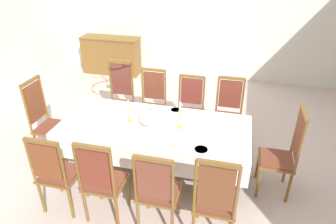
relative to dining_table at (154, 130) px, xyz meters
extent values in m
cube|color=beige|center=(0.00, 0.17, -0.70)|extent=(7.11, 7.02, 0.04)
cube|color=silver|center=(0.00, 3.72, 0.90)|extent=(7.11, 0.08, 3.17)
cylinder|color=brown|center=(-1.13, -0.44, -0.32)|extent=(0.07, 0.07, 0.72)
cylinder|color=brown|center=(1.13, -0.44, -0.32)|extent=(0.07, 0.07, 0.72)
cylinder|color=brown|center=(-1.13, 0.44, -0.32)|extent=(0.07, 0.07, 0.72)
cylinder|color=brown|center=(1.13, 0.44, -0.32)|extent=(0.07, 0.07, 0.72)
cube|color=brown|center=(0.00, 0.00, 0.00)|extent=(2.35, 0.97, 0.08)
cube|color=brown|center=(0.00, 0.00, 0.06)|extent=(2.47, 1.09, 0.03)
cube|color=white|center=(0.00, 0.00, 0.07)|extent=(2.49, 1.11, 0.00)
cube|color=white|center=(0.00, -0.55, -0.09)|extent=(2.49, 0.00, 0.33)
cube|color=white|center=(0.00, 0.55, -0.09)|extent=(2.49, 0.00, 0.33)
cube|color=white|center=(-1.24, 0.00, -0.09)|extent=(0.00, 1.11, 0.33)
cube|color=white|center=(1.24, 0.00, -0.09)|extent=(0.00, 1.11, 0.33)
cylinder|color=brown|center=(-1.08, -0.70, -0.45)|extent=(0.04, 0.04, 0.45)
cylinder|color=brown|center=(-0.70, -0.70, -0.45)|extent=(0.04, 0.04, 0.45)
cylinder|color=brown|center=(-1.08, -1.06, -0.45)|extent=(0.04, 0.04, 0.45)
cylinder|color=brown|center=(-0.70, -1.06, -0.45)|extent=(0.04, 0.04, 0.45)
cube|color=brown|center=(-0.89, -0.88, -0.21)|extent=(0.44, 0.42, 0.03)
cube|color=brown|center=(-0.89, -0.88, -0.19)|extent=(0.40, 0.38, 0.02)
cylinder|color=brown|center=(-1.08, -1.07, 0.09)|extent=(0.03, 0.03, 0.58)
cylinder|color=brown|center=(-0.69, -1.07, 0.09)|extent=(0.03, 0.03, 0.58)
cube|color=brown|center=(-0.89, -1.07, 0.12)|extent=(0.34, 0.02, 0.44)
cube|color=brown|center=(-0.89, -1.07, 0.38)|extent=(0.40, 0.04, 0.04)
cylinder|color=brown|center=(-0.70, 0.70, -0.45)|extent=(0.04, 0.04, 0.45)
cylinder|color=brown|center=(-1.08, 0.70, -0.45)|extent=(0.04, 0.04, 0.45)
cylinder|color=brown|center=(-0.70, 1.06, -0.45)|extent=(0.04, 0.04, 0.45)
cylinder|color=brown|center=(-1.08, 1.06, -0.45)|extent=(0.04, 0.04, 0.45)
cube|color=brown|center=(-0.89, 0.88, -0.21)|extent=(0.44, 0.42, 0.03)
cube|color=brown|center=(-0.89, 0.88, -0.19)|extent=(0.40, 0.38, 0.02)
cylinder|color=brown|center=(-0.69, 1.07, 0.15)|extent=(0.03, 0.03, 0.71)
cylinder|color=brown|center=(-1.08, 1.07, 0.15)|extent=(0.03, 0.03, 0.71)
cube|color=brown|center=(-0.89, 1.07, 0.19)|extent=(0.34, 0.02, 0.54)
cube|color=brown|center=(-0.89, 1.07, 0.51)|extent=(0.40, 0.04, 0.04)
cylinder|color=brown|center=(-0.51, -0.70, -0.45)|extent=(0.04, 0.04, 0.45)
cylinder|color=brown|center=(-0.13, -0.70, -0.45)|extent=(0.04, 0.04, 0.45)
cylinder|color=brown|center=(-0.51, -1.06, -0.45)|extent=(0.04, 0.04, 0.45)
cylinder|color=brown|center=(-0.13, -1.06, -0.45)|extent=(0.04, 0.04, 0.45)
cube|color=brown|center=(-0.32, -0.88, -0.21)|extent=(0.44, 0.42, 0.03)
cube|color=brown|center=(-0.32, -0.88, -0.19)|extent=(0.40, 0.38, 0.02)
cylinder|color=brown|center=(-0.52, -1.07, 0.10)|extent=(0.03, 0.03, 0.61)
cylinder|color=brown|center=(-0.13, -1.07, 0.10)|extent=(0.03, 0.03, 0.61)
cube|color=maroon|center=(-0.32, -1.07, 0.13)|extent=(0.34, 0.02, 0.46)
cube|color=brown|center=(-0.32, -1.07, 0.40)|extent=(0.40, 0.04, 0.04)
cylinder|color=brown|center=(-0.13, 0.70, -0.45)|extent=(0.04, 0.04, 0.45)
cylinder|color=brown|center=(-0.51, 0.70, -0.45)|extent=(0.04, 0.04, 0.45)
cylinder|color=brown|center=(-0.13, 1.06, -0.45)|extent=(0.04, 0.04, 0.45)
cylinder|color=brown|center=(-0.51, 1.06, -0.45)|extent=(0.04, 0.04, 0.45)
cube|color=brown|center=(-0.32, 0.88, -0.21)|extent=(0.44, 0.42, 0.03)
cube|color=brown|center=(-0.32, 0.88, -0.19)|extent=(0.40, 0.38, 0.02)
cylinder|color=brown|center=(-0.13, 1.07, 0.11)|extent=(0.03, 0.03, 0.61)
cylinder|color=brown|center=(-0.52, 1.07, 0.11)|extent=(0.03, 0.03, 0.61)
cube|color=brown|center=(-0.32, 1.07, 0.14)|extent=(0.34, 0.02, 0.47)
cube|color=brown|center=(-0.32, 1.07, 0.41)|extent=(0.40, 0.04, 0.04)
cylinder|color=brown|center=(0.12, -0.70, -0.45)|extent=(0.04, 0.04, 0.45)
cylinder|color=brown|center=(0.50, -0.70, -0.45)|extent=(0.04, 0.04, 0.45)
cylinder|color=brown|center=(0.12, -1.06, -0.45)|extent=(0.04, 0.04, 0.45)
cylinder|color=brown|center=(0.50, -1.06, -0.45)|extent=(0.04, 0.04, 0.45)
cube|color=brown|center=(0.31, -0.88, -0.21)|extent=(0.44, 0.42, 0.03)
cube|color=brown|center=(0.31, -0.88, -0.19)|extent=(0.40, 0.38, 0.02)
cylinder|color=brown|center=(0.11, -1.07, 0.09)|extent=(0.03, 0.03, 0.58)
cylinder|color=brown|center=(0.50, -1.07, 0.09)|extent=(0.03, 0.03, 0.58)
cube|color=brown|center=(0.31, -1.07, 0.12)|extent=(0.34, 0.02, 0.44)
cube|color=brown|center=(0.31, -1.07, 0.37)|extent=(0.40, 0.04, 0.04)
cylinder|color=brown|center=(0.50, 0.70, -0.45)|extent=(0.04, 0.04, 0.45)
cylinder|color=brown|center=(0.12, 0.70, -0.45)|extent=(0.04, 0.04, 0.45)
cylinder|color=brown|center=(0.50, 1.06, -0.45)|extent=(0.04, 0.04, 0.45)
cylinder|color=brown|center=(0.12, 1.06, -0.45)|extent=(0.04, 0.04, 0.45)
cube|color=brown|center=(0.31, 0.88, -0.21)|extent=(0.44, 0.42, 0.03)
cube|color=brown|center=(0.31, 0.88, -0.19)|extent=(0.40, 0.38, 0.02)
cylinder|color=brown|center=(0.50, 1.07, 0.08)|extent=(0.03, 0.03, 0.56)
cylinder|color=brown|center=(0.11, 1.07, 0.08)|extent=(0.03, 0.03, 0.56)
cube|color=maroon|center=(0.31, 1.07, 0.11)|extent=(0.34, 0.02, 0.43)
cube|color=brown|center=(0.31, 1.07, 0.36)|extent=(0.40, 0.04, 0.04)
cylinder|color=brown|center=(0.72, -0.70, -0.45)|extent=(0.04, 0.04, 0.45)
cylinder|color=brown|center=(1.10, -0.70, -0.45)|extent=(0.04, 0.04, 0.45)
cube|color=brown|center=(0.91, -0.88, -0.21)|extent=(0.44, 0.42, 0.03)
cube|color=brown|center=(0.91, -0.88, -0.19)|extent=(0.40, 0.38, 0.02)
cylinder|color=brown|center=(0.72, -1.07, 0.12)|extent=(0.03, 0.03, 0.64)
cylinder|color=brown|center=(1.11, -1.07, 0.12)|extent=(0.03, 0.03, 0.64)
cube|color=brown|center=(0.91, -1.07, 0.15)|extent=(0.34, 0.02, 0.49)
cube|color=brown|center=(0.91, -1.07, 0.44)|extent=(0.40, 0.04, 0.04)
cylinder|color=brown|center=(1.10, 0.70, -0.45)|extent=(0.04, 0.04, 0.45)
cylinder|color=brown|center=(0.72, 0.70, -0.45)|extent=(0.04, 0.04, 0.45)
cylinder|color=brown|center=(1.10, 1.06, -0.45)|extent=(0.04, 0.04, 0.45)
cylinder|color=brown|center=(0.72, 1.06, -0.45)|extent=(0.04, 0.04, 0.45)
cube|color=brown|center=(0.91, 0.88, -0.21)|extent=(0.44, 0.42, 0.03)
cube|color=brown|center=(0.91, 0.88, -0.19)|extent=(0.40, 0.38, 0.02)
cylinder|color=brown|center=(1.11, 1.07, 0.10)|extent=(0.03, 0.03, 0.59)
cylinder|color=brown|center=(0.72, 1.07, 0.10)|extent=(0.03, 0.03, 0.59)
cube|color=brown|center=(0.91, 1.07, 0.13)|extent=(0.34, 0.02, 0.45)
cube|color=brown|center=(0.91, 1.07, 0.39)|extent=(0.40, 0.04, 0.04)
cylinder|color=brown|center=(-1.39, 0.19, -0.45)|extent=(0.04, 0.04, 0.45)
cylinder|color=brown|center=(-1.39, -0.19, -0.45)|extent=(0.04, 0.04, 0.45)
cylinder|color=brown|center=(-1.75, 0.19, -0.45)|extent=(0.04, 0.04, 0.45)
cylinder|color=brown|center=(-1.75, -0.19, -0.45)|extent=(0.04, 0.04, 0.45)
cube|color=brown|center=(-1.57, 0.00, -0.21)|extent=(0.42, 0.44, 0.03)
cube|color=brown|center=(-1.57, 0.00, -0.19)|extent=(0.38, 0.40, 0.02)
cylinder|color=brown|center=(-1.76, 0.20, 0.15)|extent=(0.03, 0.03, 0.71)
cylinder|color=brown|center=(-1.76, -0.20, 0.15)|extent=(0.03, 0.03, 0.71)
cube|color=brown|center=(-1.76, 0.00, 0.19)|extent=(0.02, 0.34, 0.54)
cube|color=brown|center=(-1.76, 0.00, 0.51)|extent=(0.04, 0.40, 0.04)
cylinder|color=brown|center=(1.39, -0.19, -0.45)|extent=(0.04, 0.04, 0.45)
cylinder|color=brown|center=(1.39, 0.19, -0.45)|extent=(0.04, 0.04, 0.45)
cylinder|color=brown|center=(1.75, -0.19, -0.45)|extent=(0.04, 0.04, 0.45)
cylinder|color=brown|center=(1.75, 0.19, -0.45)|extent=(0.04, 0.04, 0.45)
cube|color=brown|center=(1.57, 0.00, -0.21)|extent=(0.42, 0.44, 0.03)
cube|color=brown|center=(1.57, 0.00, -0.19)|extent=(0.38, 0.40, 0.02)
cylinder|color=brown|center=(1.76, -0.20, 0.14)|extent=(0.03, 0.03, 0.69)
cylinder|color=brown|center=(1.76, 0.20, 0.14)|extent=(0.03, 0.03, 0.69)
cube|color=brown|center=(1.76, 0.00, 0.18)|extent=(0.02, 0.34, 0.52)
cube|color=brown|center=(1.76, 0.00, 0.49)|extent=(0.04, 0.40, 0.04)
cylinder|color=white|center=(-0.04, 0.00, 0.08)|extent=(0.16, 0.16, 0.02)
ellipsoid|color=white|center=(-0.04, 0.00, 0.16)|extent=(0.30, 0.30, 0.13)
ellipsoid|color=white|center=(-0.04, 0.00, 0.24)|extent=(0.27, 0.27, 0.10)
sphere|color=#486D60|center=(-0.04, 0.00, 0.30)|extent=(0.03, 0.03, 0.03)
cylinder|color=gold|center=(-0.34, 0.00, 0.08)|extent=(0.07, 0.07, 0.02)
cylinder|color=gold|center=(-0.34, 0.00, 0.18)|extent=(0.02, 0.02, 0.18)
cone|color=gold|center=(-0.34, 0.00, 0.28)|extent=(0.04, 0.04, 0.02)
cylinder|color=silver|center=(-0.34, 0.00, 0.34)|extent=(0.02, 0.02, 0.10)
cylinder|color=gold|center=(0.34, 0.00, 0.08)|extent=(0.07, 0.07, 0.02)
cylinder|color=gold|center=(0.34, 0.00, 0.21)|extent=(0.02, 0.02, 0.24)
cone|color=gold|center=(0.34, 0.00, 0.34)|extent=(0.04, 0.04, 0.02)
cylinder|color=silver|center=(0.34, 0.00, 0.40)|extent=(0.02, 0.02, 0.10)
cylinder|color=white|center=(0.24, -0.43, 0.09)|extent=(0.14, 0.14, 0.03)
cylinder|color=white|center=(0.24, -0.43, 0.09)|extent=(0.12, 0.12, 0.02)
torus|color=#486D60|center=(0.24, -0.43, 0.10)|extent=(0.14, 0.14, 0.01)
cylinder|color=white|center=(0.20, 0.41, 0.09)|extent=(0.17, 0.17, 0.04)
cylinder|color=white|center=(0.20, 0.41, 0.10)|extent=(0.14, 0.14, 0.03)
torus|color=#486D60|center=(0.20, 0.41, 0.11)|extent=(0.16, 0.16, 0.01)
cylinder|color=white|center=(0.68, -0.44, 0.09)|extent=(0.19, 0.19, 0.04)
cylinder|color=white|center=(0.68, -0.44, 0.10)|extent=(0.15, 0.15, 0.02)
torus|color=#486D60|center=(0.68, -0.44, 0.11)|extent=(0.18, 0.18, 0.01)
cylinder|color=white|center=(-0.42, 0.38, 0.09)|extent=(0.19, 0.19, 0.04)
cylinder|color=white|center=(-0.42, 0.38, 0.10)|extent=(0.16, 0.16, 0.03)
torus|color=#486D60|center=(-0.42, 0.38, 0.11)|extent=(0.18, 0.18, 0.01)
cube|color=gold|center=(0.33, -0.46, 0.08)|extent=(0.04, 0.14, 0.00)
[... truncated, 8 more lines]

